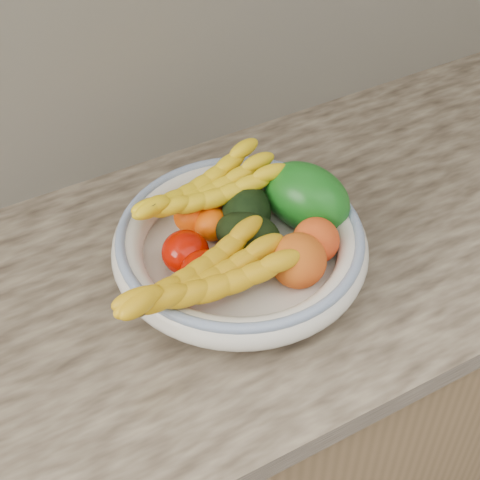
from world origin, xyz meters
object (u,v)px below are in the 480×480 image
Objects in this scene: fruit_bowl at (240,245)px; banana_bunch_back at (206,194)px; banana_bunch_front at (204,283)px; green_mango at (306,197)px.

banana_bunch_back is at bearing 96.62° from fruit_bowl.
banana_bunch_front is (-0.10, -0.07, 0.03)m from fruit_bowl.
banana_bunch_back is 0.18m from banana_bunch_front.
banana_bunch_front is at bearing 178.15° from green_mango.
green_mango is at bearing 8.60° from fruit_bowl.
banana_bunch_front is (-0.09, -0.16, -0.01)m from banana_bunch_back.
banana_bunch_back reaches higher than fruit_bowl.
green_mango reaches higher than banana_bunch_back.
banana_bunch_back is 0.92× the size of banana_bunch_front.
fruit_bowl is 1.45× the size of banana_bunch_back.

